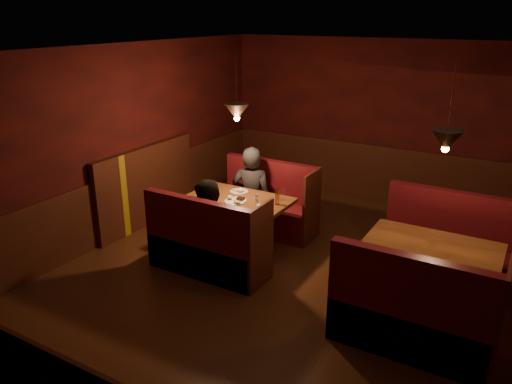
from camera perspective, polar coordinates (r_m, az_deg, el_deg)
The scene contains 9 objects.
room at distance 6.44m, azimuth 2.88°, elevation -0.71°, with size 6.02×7.02×2.92m.
main_table at distance 7.21m, azimuth -1.95°, elevation -2.12°, with size 1.49×0.90×1.04m.
main_bench_far at distance 7.97m, azimuth 1.39°, elevation -1.91°, with size 1.64×0.58×1.12m.
main_bench_near at distance 6.67m, azimuth -5.68°, elevation -6.56°, with size 1.64×0.58×1.12m.
second_table at distance 6.09m, azimuth 19.27°, elevation -7.61°, with size 1.48×0.94×0.83m.
second_bench_far at distance 6.98m, azimuth 20.82°, elevation -6.45°, with size 1.63×0.61×1.17m.
second_bench_near at distance 5.45m, azimuth 17.36°, elevation -13.84°, with size 1.63×0.61×1.17m.
diner_a at distance 7.70m, azimuth -0.51°, elevation 1.42°, with size 0.64×0.42×1.75m, color black.
diner_b at distance 6.60m, azimuth -5.20°, elevation -2.54°, with size 0.78×0.61×1.61m, color black.
Camera 1 is at (2.47, -5.33, 3.31)m, focal length 35.00 mm.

